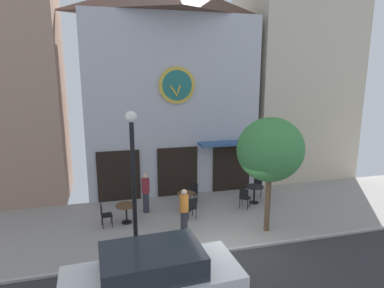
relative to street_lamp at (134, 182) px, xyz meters
The scene contains 16 objects.
ground_plane 3.87m from the street_lamp, 20.64° to the right, with size 29.27×11.18×0.13m.
clock_building 6.83m from the street_lamp, 67.73° to the left, with size 8.07×3.90×9.86m.
neighbor_building_right 13.03m from the street_lamp, 35.69° to the left, with size 5.73×4.73×15.81m.
street_lamp is the anchor object (origin of this frame).
street_tree 4.81m from the street_lamp, ahead, with size 2.38×2.14×4.18m.
cafe_table_center_right 2.71m from the street_lamp, 94.97° to the left, with size 0.79×0.79×0.72m.
cafe_table_rightmost 3.90m from the street_lamp, 48.12° to the left, with size 0.75×0.75×0.77m.
cafe_table_center_left 6.28m from the street_lamp, 25.75° to the left, with size 0.79×0.79×0.77m.
cafe_chair_near_tree 4.71m from the street_lamp, 49.93° to the left, with size 0.56×0.56×0.90m.
cafe_chair_mid_row 2.79m from the street_lamp, 117.62° to the left, with size 0.45×0.45×0.90m.
cafe_chair_near_lamp 7.04m from the street_lamp, 29.30° to the left, with size 0.54×0.54×0.90m.
cafe_chair_facing_wall 5.52m from the street_lamp, 24.39° to the left, with size 0.56×0.56×0.90m.
cafe_chair_right_end 3.39m from the street_lamp, 36.57° to the left, with size 0.47×0.47×0.90m.
pedestrian_orange 2.38m from the street_lamp, 20.11° to the left, with size 0.43×0.43×1.67m.
pedestrian_maroon 3.26m from the street_lamp, 76.66° to the left, with size 0.40×0.40×1.67m.
parked_car_white 3.26m from the street_lamp, 86.93° to the right, with size 4.38×2.19×1.55m.
Camera 1 is at (-3.58, -9.00, 5.64)m, focal length 30.59 mm.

